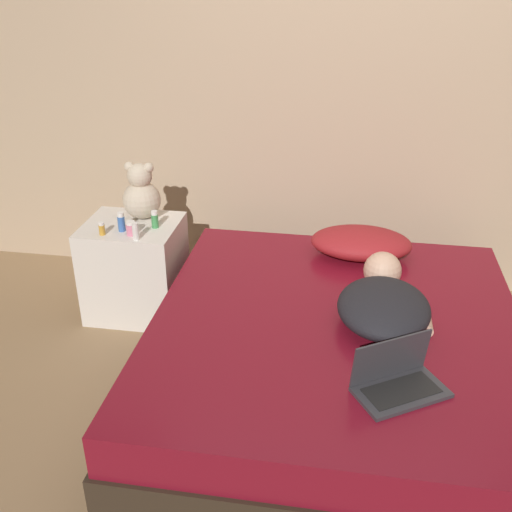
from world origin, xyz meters
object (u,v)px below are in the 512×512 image
(teddy_bear, at_px, (141,194))
(bottle_pink, at_px, (131,228))
(pillow, at_px, (361,243))
(bottle_blue, at_px, (121,222))
(bottle_green, at_px, (155,219))
(bottle_amber, at_px, (102,229))
(laptop, at_px, (397,379))
(person_lying, at_px, (384,301))
(bottle_white, at_px, (136,232))

(teddy_bear, xyz_separation_m, bottle_pink, (0.01, -0.23, -0.10))
(pillow, relative_size, bottle_blue, 5.11)
(bottle_green, height_order, bottle_amber, bottle_green)
(bottle_pink, bearing_deg, laptop, -32.81)
(person_lying, xyz_separation_m, bottle_amber, (-1.49, 0.35, 0.10))
(teddy_bear, xyz_separation_m, bottle_amber, (-0.14, -0.26, -0.11))
(laptop, height_order, bottle_white, bottle_white)
(pillow, bearing_deg, bottle_blue, -170.92)
(bottle_amber, bearing_deg, bottle_pink, 9.13)
(person_lying, relative_size, bottle_green, 6.95)
(laptop, height_order, teddy_bear, teddy_bear)
(person_lying, xyz_separation_m, bottle_pink, (-1.33, 0.37, 0.10))
(person_lying, bearing_deg, bottle_white, 166.37)
(pillow, height_order, bottle_amber, bottle_amber)
(laptop, distance_m, bottle_blue, 1.72)
(person_lying, relative_size, bottle_amber, 9.51)
(bottle_white, bearing_deg, bottle_blue, 140.27)
(laptop, xyz_separation_m, bottle_amber, (-1.53, 0.86, 0.13))
(teddy_bear, bearing_deg, bottle_pink, -86.50)
(pillow, height_order, person_lying, person_lying)
(person_lying, relative_size, bottle_pink, 8.75)
(laptop, height_order, bottle_amber, bottle_amber)
(laptop, height_order, bottle_pink, bottle_pink)
(bottle_blue, relative_size, bottle_amber, 1.50)
(bottle_white, bearing_deg, teddy_bear, 101.79)
(bottle_green, height_order, bottle_white, bottle_green)
(bottle_amber, xyz_separation_m, bottle_white, (0.20, -0.03, 0.01))
(bottle_white, xyz_separation_m, bottle_pink, (-0.05, 0.06, -0.01))
(pillow, height_order, bottle_blue, bottle_blue)
(pillow, distance_m, person_lying, 0.63)
(bottle_green, distance_m, bottle_amber, 0.29)
(person_lying, xyz_separation_m, teddy_bear, (-1.35, 0.61, 0.21))
(pillow, bearing_deg, person_lying, -80.00)
(pillow, relative_size, laptop, 1.39)
(pillow, distance_m, teddy_bear, 1.26)
(bottle_green, bearing_deg, bottle_pink, -130.66)
(laptop, height_order, bottle_blue, bottle_blue)
(pillow, distance_m, laptop, 1.14)
(bottle_green, bearing_deg, bottle_white, -106.74)
(laptop, distance_m, bottle_amber, 1.76)
(pillow, distance_m, bottle_white, 1.22)
(teddy_bear, relative_size, bottle_white, 3.41)
(pillow, xyz_separation_m, person_lying, (0.11, -0.62, 0.01))
(person_lying, bearing_deg, bottle_amber, 167.07)
(pillow, bearing_deg, bottle_amber, -168.87)
(bottle_blue, distance_m, bottle_amber, 0.11)
(teddy_bear, distance_m, bottle_amber, 0.31)
(pillow, xyz_separation_m, bottle_green, (-1.13, -0.13, 0.12))
(bottle_green, distance_m, bottle_pink, 0.15)
(bottle_green, relative_size, bottle_blue, 0.91)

